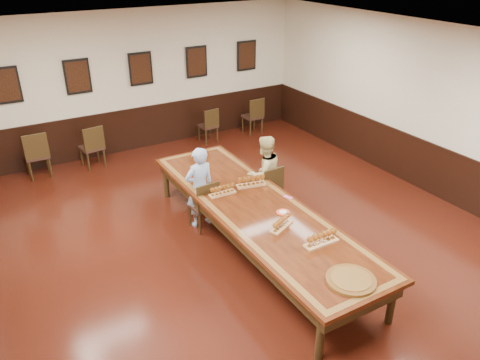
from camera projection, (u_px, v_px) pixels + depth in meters
floor at (256, 247)px, 7.61m from camera, size 8.00×10.00×0.02m
ceiling at (259, 45)px, 6.17m from camera, size 8.00×10.00×0.02m
wall_back at (141, 81)px, 10.75m from camera, size 8.00×0.02×3.20m
wall_right at (439, 113)px, 8.71m from camera, size 0.02×10.00×3.20m
chair_man at (203, 204)px, 7.96m from camera, size 0.45×0.49×0.91m
chair_woman at (267, 188)px, 8.49m from camera, size 0.45×0.49×0.90m
spare_chair_a at (37, 154)px, 9.74m from camera, size 0.48×0.52×1.01m
spare_chair_b at (91, 146)px, 10.19m from camera, size 0.52×0.55×0.96m
spare_chair_c at (208, 125)px, 11.56m from camera, size 0.43×0.47×0.86m
spare_chair_d at (252, 115)px, 12.07m from camera, size 0.46×0.50×0.94m
person_man at (200, 187)px, 7.91m from camera, size 0.55×0.38×1.45m
person_woman at (264, 173)px, 8.45m from camera, size 0.73×0.59×1.41m
pink_phone at (288, 197)px, 7.53m from camera, size 0.12×0.16×0.01m
wainscoting at (256, 220)px, 7.38m from camera, size 8.00×10.00×1.00m
conference_table at (256, 214)px, 7.33m from camera, size 1.40×5.00×0.76m
posters at (141, 69)px, 10.56m from camera, size 6.14×0.04×0.74m
flight_a at (222, 190)px, 7.59m from camera, size 0.46×0.15×0.17m
flight_b at (251, 181)px, 7.86m from camera, size 0.53×0.26×0.19m
flight_c at (282, 223)px, 6.70m from camera, size 0.46×0.30×0.17m
flight_d at (322, 239)px, 6.32m from camera, size 0.51×0.16×0.19m
red_plate_grp at (283, 213)px, 7.09m from camera, size 0.21×0.21×0.03m
carved_platter at (351, 280)px, 5.64m from camera, size 0.74×0.74×0.05m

